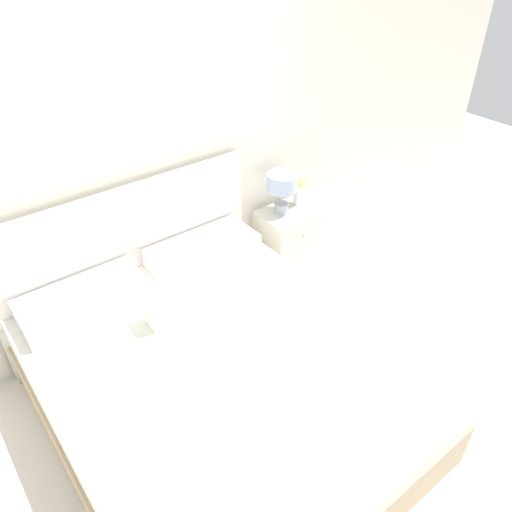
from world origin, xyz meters
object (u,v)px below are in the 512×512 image
Objects in this scene: bed at (213,377)px; table_lamp at (282,185)px; flower_vase at (299,185)px; nightstand at (288,243)px.

bed reaches higher than table_lamp.
table_lamp is at bearing -174.45° from flower_vase.
flower_vase is at bearing 22.73° from nightstand.
nightstand is (1.28, 0.81, 0.00)m from bed.
table_lamp is (1.23, 0.85, 0.54)m from bed.
bed is 8.00× the size of flower_vase.
flower_vase is at bearing 31.36° from bed.
nightstand is 0.54m from table_lamp.
bed is 1.51m from nightstand.
bed is 1.59m from table_lamp.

